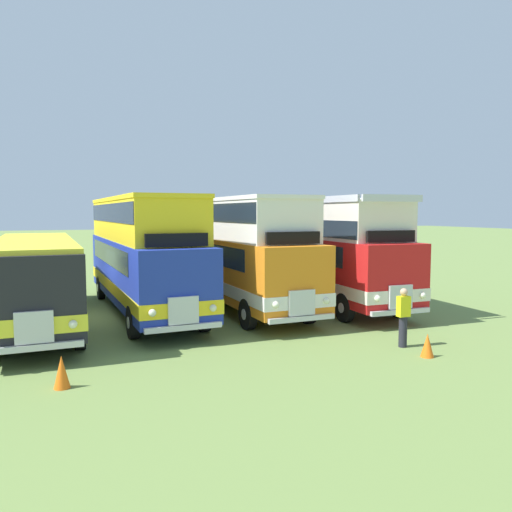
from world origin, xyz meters
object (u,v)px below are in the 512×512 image
bus_fifth_in_row (238,248)px  marshal_person (403,317)px  bus_sixth_in_row (322,248)px  cone_near_end (62,372)px  cone_mid_row (427,345)px  bus_third_in_row (36,274)px  bus_fourth_in_row (142,249)px

bus_fifth_in_row → marshal_person: bearing=-72.5°
bus_sixth_in_row → cone_near_end: size_ratio=14.77×
bus_fifth_in_row → cone_near_end: bus_fifth_in_row is taller
bus_fifth_in_row → bus_sixth_in_row: bus_sixth_in_row is taller
bus_fifth_in_row → cone_mid_row: bus_fifth_in_row is taller
bus_third_in_row → bus_fourth_in_row: 3.97m
bus_fifth_in_row → cone_near_end: (-6.87, -7.73, -2.10)m
marshal_person → bus_fifth_in_row: bearing=107.5°
bus_third_in_row → cone_near_end: 7.48m
bus_fourth_in_row → cone_near_end: bus_fourth_in_row is taller
cone_mid_row → bus_fourth_in_row: bearing=124.2°
bus_fifth_in_row → cone_mid_row: bearing=-74.7°
bus_fourth_in_row → bus_fifth_in_row: 3.84m
bus_third_in_row → bus_sixth_in_row: 11.48m
bus_fifth_in_row → bus_third_in_row: bearing=-176.8°
bus_fifth_in_row → marshal_person: 8.18m
bus_third_in_row → cone_mid_row: 13.11m
bus_fourth_in_row → bus_sixth_in_row: (7.64, -0.63, -0.11)m
cone_near_end → cone_mid_row: size_ratio=1.16×
bus_third_in_row → bus_fourth_in_row: bearing=12.2°
bus_third_in_row → bus_fifth_in_row: 7.68m
bus_sixth_in_row → cone_near_end: bearing=-144.9°
bus_third_in_row → marshal_person: 12.41m
cone_near_end → marshal_person: (9.28, 0.08, 0.51)m
bus_third_in_row → marshal_person: bus_third_in_row is taller
bus_fourth_in_row → bus_sixth_in_row: bus_sixth_in_row is taller
bus_fourth_in_row → marshal_person: bearing=-52.3°
bus_third_in_row → bus_fifth_in_row: bearing=3.2°
cone_near_end → cone_mid_row: bearing=-6.2°
cone_near_end → bus_third_in_row: bearing=96.0°
bus_third_in_row → cone_mid_row: bearing=-39.7°
bus_sixth_in_row → marshal_person: bus_sixth_in_row is taller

